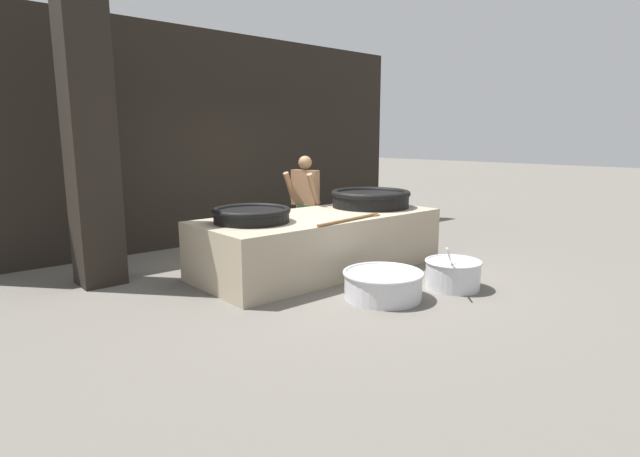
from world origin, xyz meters
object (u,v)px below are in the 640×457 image
object	(u,v)px
cook	(305,200)
prep_bowl_meat	(383,283)
giant_wok_far	(371,198)
prep_bowl_vegetables	(453,273)
giant_wok_near	(252,214)

from	to	relation	value
cook	prep_bowl_meat	bearing A→B (deg)	55.94
giant_wok_far	prep_bowl_vegetables	world-z (taller)	giant_wok_far
giant_wok_far	prep_bowl_meat	xyz separation A→B (m)	(-1.42, -1.55, -0.74)
giant_wok_far	prep_bowl_vegetables	xyz separation A→B (m)	(-0.48, -1.86, -0.72)
giant_wok_far	prep_bowl_vegetables	size ratio (longest dim) A/B	1.43
giant_wok_near	prep_bowl_meat	xyz separation A→B (m)	(0.74, -1.58, -0.70)
giant_wok_far	prep_bowl_meat	bearing A→B (deg)	-132.51
giant_wok_near	prep_bowl_vegetables	xyz separation A→B (m)	(1.68, -1.89, -0.68)
giant_wok_far	cook	xyz separation A→B (m)	(-0.56, 0.92, -0.08)
cook	prep_bowl_meat	distance (m)	2.71
giant_wok_near	giant_wok_far	xyz separation A→B (m)	(2.16, -0.03, 0.04)
giant_wok_far	giant_wok_near	bearing A→B (deg)	179.24
giant_wok_far	cook	bearing A→B (deg)	121.09
giant_wok_near	prep_bowl_meat	size ratio (longest dim) A/B	1.06
giant_wok_far	cook	size ratio (longest dim) A/B	0.79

